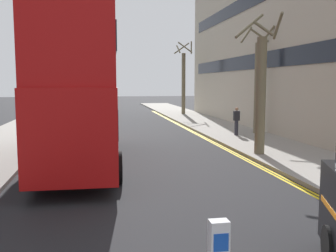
{
  "coord_description": "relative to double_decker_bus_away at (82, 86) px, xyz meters",
  "views": [
    {
      "loc": [
        -1.66,
        -0.92,
        3.17
      ],
      "look_at": [
        0.5,
        11.0,
        1.8
      ],
      "focal_mm": 40.99,
      "sensor_mm": 36.0,
      "label": 1
    }
  ],
  "objects": [
    {
      "name": "townhouse_terrace_right",
      "position": [
        15.79,
        10.82,
        2.99
      ],
      "size": [
        10.08,
        28.0,
        12.03
      ],
      "color": "#B2A893",
      "rests_on": "ground"
    },
    {
      "name": "sidewalk_right",
      "position": [
        8.79,
        1.64,
        -2.96
      ],
      "size": [
        4.0,
        80.0,
        0.14
      ],
      "primitive_type": "cube",
      "color": "gray",
      "rests_on": "ground"
    },
    {
      "name": "double_decker_bus_away",
      "position": [
        0.0,
        0.0,
        0.0
      ],
      "size": [
        3.0,
        10.86,
        5.64
      ],
      "color": "#B20F0F",
      "rests_on": "ground"
    },
    {
      "name": "street_tree_near",
      "position": [
        8.81,
        21.33,
        0.42
      ],
      "size": [
        1.76,
        1.77,
        6.97
      ],
      "color": "#6B6047",
      "rests_on": "sidewalk_right"
    },
    {
      "name": "kerb_line_outer",
      "position": [
        6.69,
        -0.36,
        -3.03
      ],
      "size": [
        0.1,
        56.0,
        0.01
      ],
      "primitive_type": "cube",
      "color": "yellow",
      "rests_on": "ground"
    },
    {
      "name": "street_tree_distant",
      "position": [
        7.39,
        0.0,
        -0.23
      ],
      "size": [
        1.87,
        1.86,
        6.05
      ],
      "color": "#6B6047",
      "rests_on": "sidewalk_right"
    },
    {
      "name": "street_tree_far",
      "position": [
        9.97,
        6.45,
        0.19
      ],
      "size": [
        1.92,
        1.79,
        6.45
      ],
      "color": "#6B6047",
      "rests_on": "sidewalk_right"
    },
    {
      "name": "kerb_line_inner",
      "position": [
        6.53,
        -0.36,
        -3.03
      ],
      "size": [
        0.1,
        56.0,
        0.01
      ],
      "primitive_type": "cube",
      "color": "yellow",
      "rests_on": "ground"
    },
    {
      "name": "pedestrian_far",
      "position": [
        8.49,
        5.78,
        -2.04
      ],
      "size": [
        0.34,
        0.22,
        1.62
      ],
      "color": "#2D2D38",
      "rests_on": "sidewalk_right"
    }
  ]
}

